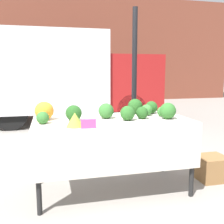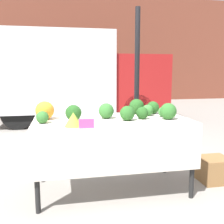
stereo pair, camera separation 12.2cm
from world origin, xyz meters
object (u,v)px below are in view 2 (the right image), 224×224
object	(u,v)px
orange_cauliflower	(45,110)
price_sign	(86,124)
produce_crate	(214,169)
parked_truck	(74,75)

from	to	relation	value
orange_cauliflower	price_sign	distance (m)	0.67
produce_crate	parked_truck	bearing A→B (deg)	108.65
parked_truck	orange_cauliflower	world-z (taller)	parked_truck
parked_truck	orange_cauliflower	bearing A→B (deg)	-97.40
parked_truck	orange_cauliflower	size ratio (longest dim) A/B	21.95
price_sign	parked_truck	bearing A→B (deg)	88.29
orange_cauliflower	price_sign	world-z (taller)	orange_cauliflower
orange_cauliflower	parked_truck	bearing A→B (deg)	82.60
price_sign	produce_crate	size ratio (longest dim) A/B	0.39
orange_cauliflower	produce_crate	bearing A→B (deg)	-3.95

